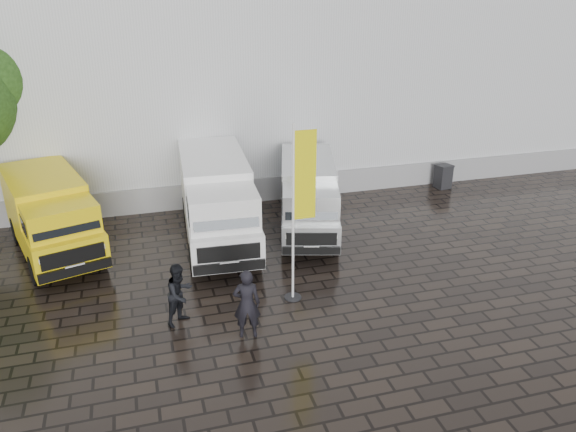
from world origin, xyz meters
name	(u,v)px	position (x,y,z in m)	size (l,w,h in m)	color
ground	(301,301)	(0.00, 0.00, 0.00)	(120.00, 120.00, 0.00)	black
exhibition_hall	(248,32)	(2.00, 16.00, 6.00)	(44.00, 16.00, 12.00)	silver
hall_plinth	(291,186)	(2.00, 7.95, 0.50)	(44.00, 0.15, 1.00)	gray
van_yellow	(52,218)	(-7.01, 5.14, 1.29)	(2.14, 5.57, 2.57)	yellow
van_white	(217,202)	(-1.61, 4.70, 1.43)	(2.19, 6.58, 2.85)	white
van_silver	(308,198)	(1.69, 4.70, 1.23)	(1.89, 5.67, 2.46)	silver
flagpole	(300,205)	(0.01, 0.24, 2.90)	(0.88, 0.50, 5.17)	black
wheelie_bin	(443,176)	(8.75, 7.32, 0.52)	(0.63, 0.63, 1.04)	black
person_front	(247,304)	(-1.82, -1.22, 0.96)	(0.70, 0.46, 1.92)	black
person_tent	(180,294)	(-3.39, -0.11, 0.87)	(0.84, 0.66, 1.73)	black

